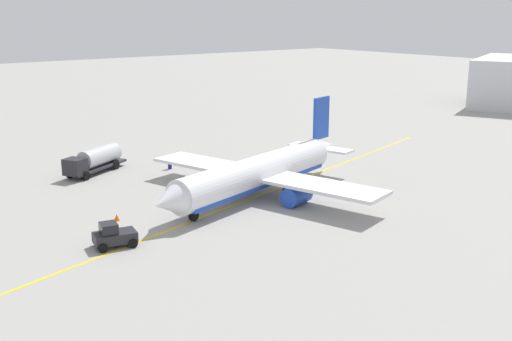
# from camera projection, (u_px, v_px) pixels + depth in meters

# --- Properties ---
(ground_plane) EXTENTS (400.00, 400.00, 0.00)m
(ground_plane) POSITION_uv_depth(u_px,v_px,m) (256.00, 197.00, 67.93)
(ground_plane) COLOR #9E9B96
(airplane) EXTENTS (31.26, 29.46, 9.57)m
(airplane) POSITION_uv_depth(u_px,v_px,m) (259.00, 173.00, 67.66)
(airplane) COLOR white
(airplane) RESTS_ON ground
(fuel_tanker) EXTENTS (9.68, 6.71, 3.15)m
(fuel_tanker) POSITION_uv_depth(u_px,v_px,m) (95.00, 160.00, 77.54)
(fuel_tanker) COLOR #2D2D33
(fuel_tanker) RESTS_ON ground
(pushback_tug) EXTENTS (3.92, 2.93, 2.20)m
(pushback_tug) POSITION_uv_depth(u_px,v_px,m) (114.00, 236.00, 53.36)
(pushback_tug) COLOR #232328
(pushback_tug) RESTS_ON ground
(refueling_worker) EXTENTS (0.60, 0.50, 1.71)m
(refueling_worker) POSITION_uv_depth(u_px,v_px,m) (170.00, 163.00, 79.73)
(refueling_worker) COLOR navy
(refueling_worker) RESTS_ON ground
(safety_cone_nose) EXTENTS (0.61, 0.61, 0.67)m
(safety_cone_nose) POSITION_uv_depth(u_px,v_px,m) (117.00, 217.00, 60.14)
(safety_cone_nose) COLOR #F2590F
(safety_cone_nose) RESTS_ON ground
(taxi_line_marking) EXTENTS (80.35, 21.68, 0.01)m
(taxi_line_marking) POSITION_uv_depth(u_px,v_px,m) (256.00, 197.00, 67.93)
(taxi_line_marking) COLOR yellow
(taxi_line_marking) RESTS_ON ground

